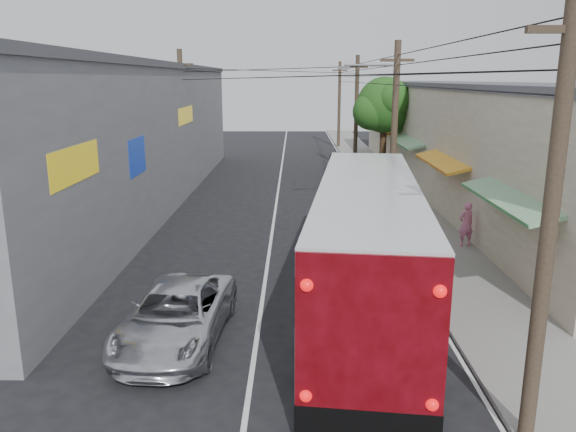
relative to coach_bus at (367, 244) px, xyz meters
The scene contains 13 objects.
ground 5.52m from the coach_bus, 125.55° to the right, with size 120.00×120.00×0.00m, color black.
sidewalk 16.27m from the coach_bus, 77.54° to the left, with size 3.00×80.00×0.12m, color slate.
building_right 19.53m from the coach_bus, 65.84° to the left, with size 7.09×40.00×6.25m.
building_left 18.04m from the coach_bus, 129.87° to the left, with size 7.20×36.00×7.25m.
utility_poles 16.26m from the coach_bus, 89.60° to the left, with size 11.80×45.28×8.00m.
street_tree 22.31m from the coach_bus, 79.96° to the left, with size 4.40×4.00×6.60m.
coach_bus is the anchor object (origin of this frame).
jeepney 5.63m from the coach_bus, 155.42° to the right, with size 2.35×5.10×1.42m, color silver.
parked_suv 13.52m from the coach_bus, 83.23° to the left, with size 2.17×5.33×1.55m, color #A5A6AE.
parked_car_mid 21.87m from the coach_bus, 85.83° to the left, with size 1.71×4.26×1.45m, color black.
parked_car_far 22.85m from the coach_bus, 86.82° to the left, with size 1.56×4.48×1.48m, color black.
pedestrian_near 7.41m from the coach_bus, 51.39° to the left, with size 0.64×0.42×1.74m, color #D36F97.
pedestrian_far 6.29m from the coach_bus, 67.21° to the left, with size 0.72×0.56×1.48m, color #91A4D4.
Camera 1 is at (0.95, -11.07, 6.47)m, focal length 35.00 mm.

